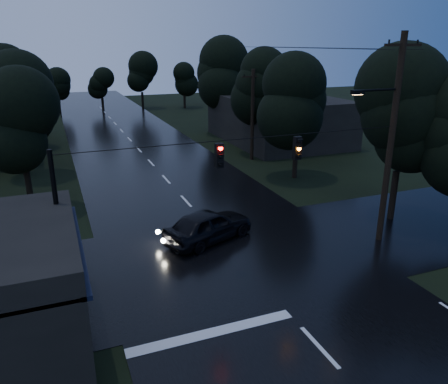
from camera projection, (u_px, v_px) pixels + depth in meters
main_road at (151, 163)px, 36.32m from camera, size 12.00×120.00×0.02m
cross_street at (236, 256)px, 20.49m from camera, size 60.00×9.00×0.02m
building_far_right at (278, 119)px, 44.01m from camera, size 10.00×14.00×4.40m
utility_pole_main at (390, 138)px, 20.49m from camera, size 3.50×0.30×10.00m
utility_pole_far at (252, 114)px, 36.20m from camera, size 2.00×0.30×7.50m
anchor_pole_left at (60, 229)px, 16.02m from camera, size 0.18×0.18×6.00m
span_signals at (259, 151)px, 18.10m from camera, size 15.00×0.37×1.12m
tree_corner_near at (404, 113)px, 22.92m from camera, size 4.48×4.48×9.44m
tree_left_a at (19, 123)px, 24.45m from camera, size 3.92×3.92×8.26m
tree_left_b at (14, 100)px, 31.15m from camera, size 4.20×4.20×8.85m
tree_left_c at (12, 83)px, 39.61m from camera, size 4.48×4.48×9.44m
tree_right_a at (298, 101)px, 30.61m from camera, size 4.20×4.20×8.85m
tree_right_b at (257, 85)px, 37.73m from camera, size 4.48×4.48×9.44m
tree_right_c at (221, 74)px, 46.61m from camera, size 4.76×4.76×10.03m
car at (208, 225)px, 21.85m from camera, size 5.21×3.60×1.65m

